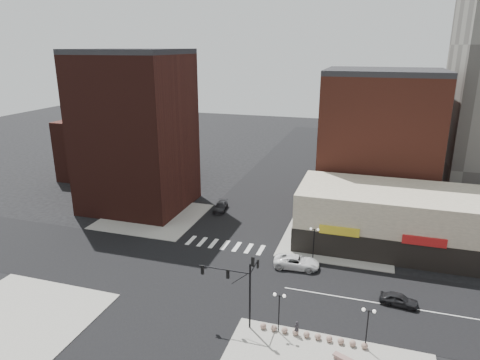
% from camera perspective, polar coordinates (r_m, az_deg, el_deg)
% --- Properties ---
extents(ground, '(240.00, 240.00, 0.00)m').
position_cam_1_polar(ground, '(52.80, -4.92, -12.42)').
color(ground, black).
rests_on(ground, ground).
extents(road_ew, '(200.00, 14.00, 0.02)m').
position_cam_1_polar(road_ew, '(52.80, -4.92, -12.41)').
color(road_ew, black).
rests_on(road_ew, ground).
extents(road_ns, '(14.00, 200.00, 0.02)m').
position_cam_1_polar(road_ns, '(52.80, -4.92, -12.41)').
color(road_ns, black).
rests_on(road_ns, ground).
extents(sidewalk_nw, '(15.00, 15.00, 0.12)m').
position_cam_1_polar(sidewalk_nw, '(70.33, -11.45, -4.75)').
color(sidewalk_nw, gray).
rests_on(sidewalk_nw, ground).
extents(sidewalk_ne, '(15.00, 15.00, 0.12)m').
position_cam_1_polar(sidewalk_ne, '(62.53, 12.82, -7.76)').
color(sidewalk_ne, gray).
rests_on(sidewalk_ne, ground).
extents(sidewalk_sw, '(15.00, 15.00, 0.12)m').
position_cam_1_polar(sidewalk_sw, '(50.01, -28.11, -16.45)').
color(sidewalk_sw, gray).
rests_on(sidewalk_sw, ground).
extents(building_nw, '(16.00, 15.00, 25.00)m').
position_cam_1_polar(building_nw, '(72.31, -13.69, 6.02)').
color(building_nw, '#351511').
rests_on(building_nw, ground).
extents(building_nw_low, '(20.00, 18.00, 12.00)m').
position_cam_1_polar(building_nw_low, '(93.27, -15.45, 4.31)').
color(building_nw_low, '#351511').
rests_on(building_nw_low, ground).
extents(building_ne_midrise, '(18.00, 15.00, 22.00)m').
position_cam_1_polar(building_ne_midrise, '(73.28, 17.97, 4.61)').
color(building_ne_midrise, maroon).
rests_on(building_ne_midrise, ground).
extents(building_ne_row, '(24.20, 12.20, 8.00)m').
position_cam_1_polar(building_ne_row, '(61.69, 19.10, -5.39)').
color(building_ne_row, beige).
rests_on(building_ne_row, ground).
extents(traffic_signal, '(5.59, 3.09, 7.77)m').
position_cam_1_polar(traffic_signal, '(41.79, 0.19, -13.18)').
color(traffic_signal, black).
rests_on(traffic_signal, ground).
extents(street_lamp_se_a, '(1.22, 0.32, 4.16)m').
position_cam_1_polar(street_lamp_se_a, '(41.75, 5.25, -16.00)').
color(street_lamp_se_a, black).
rests_on(street_lamp_se_a, sidewalk_se).
extents(street_lamp_se_b, '(1.22, 0.32, 4.16)m').
position_cam_1_polar(street_lamp_se_b, '(41.20, 16.70, -17.27)').
color(street_lamp_se_b, black).
rests_on(street_lamp_se_b, sidewalk_se).
extents(street_lamp_ne, '(1.22, 0.32, 4.16)m').
position_cam_1_polar(street_lamp_ne, '(55.49, 9.85, -7.25)').
color(street_lamp_ne, black).
rests_on(street_lamp_ne, sidewalk_ne).
extents(bollard_row, '(10.05, 0.60, 0.60)m').
position_cam_1_polar(bollard_row, '(43.01, 9.60, -19.76)').
color(bollard_row, gray).
rests_on(bollard_row, sidewalk_se).
extents(white_suv, '(5.79, 3.05, 1.55)m').
position_cam_1_polar(white_suv, '(54.13, 7.55, -10.78)').
color(white_suv, white).
rests_on(white_suv, ground).
extents(dark_sedan_east, '(4.09, 2.04, 1.34)m').
position_cam_1_polar(dark_sedan_east, '(49.76, 20.42, -14.71)').
color(dark_sedan_east, black).
rests_on(dark_sedan_east, ground).
extents(dark_sedan_north, '(2.46, 4.84, 1.35)m').
position_cam_1_polar(dark_sedan_north, '(71.25, -2.61, -3.58)').
color(dark_sedan_north, black).
rests_on(dark_sedan_north, ground).
extents(pedestrian, '(0.66, 0.64, 1.52)m').
position_cam_1_polar(pedestrian, '(42.89, 7.54, -19.00)').
color(pedestrian, '#252328').
rests_on(pedestrian, sidewalk_se).
extents(stone_bench, '(1.98, 1.29, 0.44)m').
position_cam_1_polar(stone_bench, '(41.10, 13.66, -22.20)').
color(stone_bench, '#87645D').
rests_on(stone_bench, sidewalk_se).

